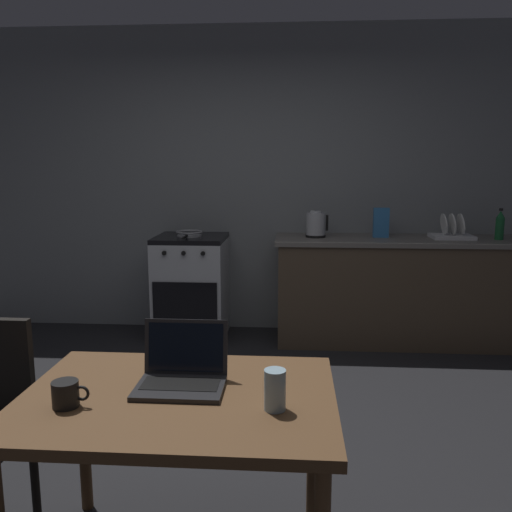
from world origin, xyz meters
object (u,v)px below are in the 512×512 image
at_px(coffee_mug, 66,394).
at_px(cereal_box, 381,223).
at_px(dining_table, 178,414).
at_px(frying_pan, 189,234).
at_px(drinking_glass, 275,390).
at_px(bottle, 500,225).
at_px(dish_rack, 452,233).
at_px(stove_oven, 192,287).
at_px(electric_kettle, 316,225).
at_px(laptop, 181,374).

relative_size(coffee_mug, cereal_box, 0.51).
xyz_separation_m(dining_table, frying_pan, (-0.49, 2.72, 0.30)).
distance_m(frying_pan, coffee_mug, 2.86).
relative_size(dining_table, frying_pan, 2.79).
bearing_deg(coffee_mug, drinking_glass, 2.18).
distance_m(dining_table, bottle, 3.45).
height_order(coffee_mug, cereal_box, cereal_box).
bearing_deg(frying_pan, dish_rack, 0.76).
distance_m(frying_pan, drinking_glass, 2.95).
distance_m(stove_oven, cereal_box, 1.73).
xyz_separation_m(bottle, drinking_glass, (-1.76, -2.80, -0.25)).
bearing_deg(stove_oven, frying_pan, -103.46).
bearing_deg(electric_kettle, dining_table, -102.32).
bearing_deg(stove_oven, dining_table, -80.06).
bearing_deg(bottle, dining_table, -127.94).
height_order(laptop, dish_rack, dish_rack).
height_order(drinking_glass, dish_rack, dish_rack).
xyz_separation_m(frying_pan, drinking_glass, (0.84, -2.82, -0.15)).
relative_size(laptop, frying_pan, 0.79).
bearing_deg(coffee_mug, electric_kettle, 71.64).
height_order(bottle, frying_pan, bottle).
distance_m(laptop, dish_rack, 3.20).
xyz_separation_m(bottle, coffee_mug, (-2.46, -2.83, -0.27)).
relative_size(electric_kettle, dish_rack, 0.66).
bearing_deg(drinking_glass, bottle, 57.91).
bearing_deg(dish_rack, frying_pan, -179.24).
relative_size(laptop, dish_rack, 0.94).
bearing_deg(electric_kettle, cereal_box, 2.08).
relative_size(cereal_box, dish_rack, 0.74).
relative_size(stove_oven, frying_pan, 2.26).
bearing_deg(dish_rack, electric_kettle, -180.00).
height_order(laptop, drinking_glass, laptop).
relative_size(dining_table, drinking_glass, 8.08).
height_order(bottle, coffee_mug, bottle).
bearing_deg(coffee_mug, dining_table, 19.29).
height_order(stove_oven, cereal_box, cereal_box).
relative_size(laptop, drinking_glass, 2.30).
height_order(laptop, electric_kettle, electric_kettle).
distance_m(drinking_glass, cereal_box, 2.99).
height_order(stove_oven, coffee_mug, stove_oven).
xyz_separation_m(dining_table, drinking_glass, (0.35, -0.10, 0.15)).
bearing_deg(dish_rack, drinking_glass, -115.95).
bearing_deg(stove_oven, laptop, -79.87).
distance_m(frying_pan, dish_rack, 2.23).
distance_m(dining_table, dish_rack, 3.27).
bearing_deg(drinking_glass, stove_oven, 106.32).
bearing_deg(frying_pan, bottle, -0.45).
bearing_deg(laptop, electric_kettle, 69.80).
bearing_deg(drinking_glass, laptop, 154.71).
distance_m(dining_table, cereal_box, 3.03).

